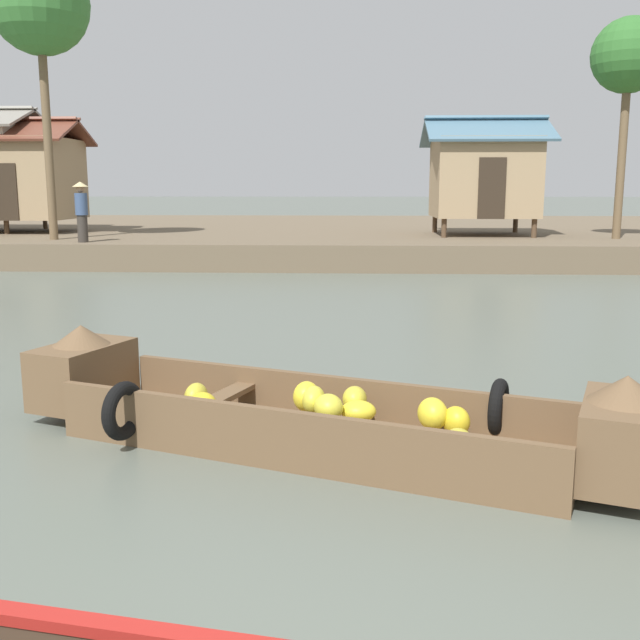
% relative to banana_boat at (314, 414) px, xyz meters
% --- Properties ---
extents(ground_plane, '(300.00, 300.00, 0.00)m').
position_rel_banana_boat_xyz_m(ground_plane, '(-0.23, 5.43, -0.31)').
color(ground_plane, '#596056').
extents(riverbank_strip, '(160.00, 20.00, 0.73)m').
position_rel_banana_boat_xyz_m(riverbank_strip, '(-0.23, 23.19, 0.06)').
color(riverbank_strip, brown).
rests_on(riverbank_strip, ground).
extents(banana_boat, '(5.63, 2.93, 0.92)m').
position_rel_banana_boat_xyz_m(banana_boat, '(0.00, 0.00, 0.00)').
color(banana_boat, brown).
rests_on(banana_boat, ground).
extents(stilt_house_mid_right, '(3.88, 3.53, 3.79)m').
position_rel_banana_boat_xyz_m(stilt_house_mid_right, '(-10.79, 18.55, 2.27)').
color(stilt_house_mid_right, '#4C3826').
rests_on(stilt_house_mid_right, riverbank_strip).
extents(stilt_house_right, '(3.80, 3.53, 3.69)m').
position_rel_banana_boat_xyz_m(stilt_house_right, '(4.37, 17.70, 2.28)').
color(stilt_house_right, '#4C3826').
rests_on(stilt_house_right, riverbank_strip).
extents(palm_tree_near, '(2.75, 2.75, 7.87)m').
position_rel_banana_boat_xyz_m(palm_tree_near, '(-8.44, 14.99, 6.87)').
color(palm_tree_near, brown).
rests_on(palm_tree_near, riverbank_strip).
extents(palm_tree_mid, '(2.12, 2.12, 6.26)m').
position_rel_banana_boat_xyz_m(palm_tree_mid, '(8.09, 16.17, 5.55)').
color(palm_tree_mid, brown).
rests_on(palm_tree_mid, riverbank_strip).
extents(vendor_person, '(0.44, 0.44, 1.66)m').
position_rel_banana_boat_xyz_m(vendor_person, '(-7.21, 14.00, 1.35)').
color(vendor_person, '#332D28').
rests_on(vendor_person, riverbank_strip).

